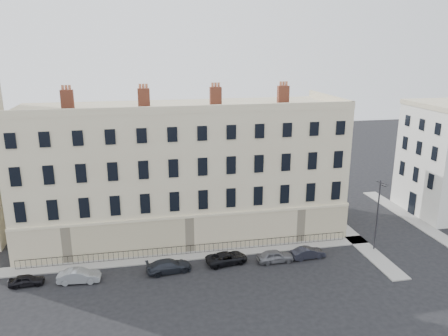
{
  "coord_description": "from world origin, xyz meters",
  "views": [
    {
      "loc": [
        -10.87,
        -36.81,
        21.63
      ],
      "look_at": [
        -1.44,
        10.0,
        8.06
      ],
      "focal_mm": 35.0,
      "sensor_mm": 36.0,
      "label": 1
    }
  ],
  "objects_px": {
    "car_a": "(27,280)",
    "car_d": "(227,258)",
    "car_c": "(169,266)",
    "streetlamp": "(378,212)",
    "car_b": "(79,276)",
    "car_e": "(275,256)",
    "car_f": "(308,253)"
  },
  "relations": [
    {
      "from": "car_c",
      "to": "streetlamp",
      "type": "xyz_separation_m",
      "value": [
        22.27,
        0.29,
        3.78
      ]
    },
    {
      "from": "car_d",
      "to": "car_f",
      "type": "xyz_separation_m",
      "value": [
        8.57,
        -0.53,
        -0.01
      ]
    },
    {
      "from": "car_c",
      "to": "car_a",
      "type": "bearing_deg",
      "value": 81.96
    },
    {
      "from": "car_e",
      "to": "streetlamp",
      "type": "bearing_deg",
      "value": -89.24
    },
    {
      "from": "car_c",
      "to": "car_e",
      "type": "relative_size",
      "value": 1.18
    },
    {
      "from": "car_b",
      "to": "car_e",
      "type": "relative_size",
      "value": 1.04
    },
    {
      "from": "car_a",
      "to": "car_f",
      "type": "height_order",
      "value": "car_f"
    },
    {
      "from": "car_b",
      "to": "car_f",
      "type": "relative_size",
      "value": 1.09
    },
    {
      "from": "car_a",
      "to": "car_f",
      "type": "bearing_deg",
      "value": -92.52
    },
    {
      "from": "car_e",
      "to": "car_c",
      "type": "bearing_deg",
      "value": 88.4
    },
    {
      "from": "car_a",
      "to": "car_b",
      "type": "xyz_separation_m",
      "value": [
        4.72,
        -0.34,
        0.11
      ]
    },
    {
      "from": "car_c",
      "to": "car_f",
      "type": "relative_size",
      "value": 1.24
    },
    {
      "from": "car_b",
      "to": "car_c",
      "type": "xyz_separation_m",
      "value": [
        8.45,
        0.26,
        -0.0
      ]
    },
    {
      "from": "car_e",
      "to": "car_f",
      "type": "height_order",
      "value": "car_e"
    },
    {
      "from": "car_c",
      "to": "car_f",
      "type": "distance_m",
      "value": 14.52
    },
    {
      "from": "car_f",
      "to": "car_e",
      "type": "bearing_deg",
      "value": 87.56
    },
    {
      "from": "car_b",
      "to": "car_c",
      "type": "height_order",
      "value": "car_b"
    },
    {
      "from": "car_a",
      "to": "car_d",
      "type": "xyz_separation_m",
      "value": [
        19.11,
        0.5,
        0.07
      ]
    },
    {
      "from": "car_e",
      "to": "streetlamp",
      "type": "height_order",
      "value": "streetlamp"
    },
    {
      "from": "car_b",
      "to": "car_a",
      "type": "bearing_deg",
      "value": 89.97
    },
    {
      "from": "car_b",
      "to": "car_d",
      "type": "xyz_separation_m",
      "value": [
        14.39,
        0.84,
        -0.05
      ]
    },
    {
      "from": "car_a",
      "to": "streetlamp",
      "type": "height_order",
      "value": "streetlamp"
    },
    {
      "from": "car_b",
      "to": "car_f",
      "type": "distance_m",
      "value": 22.97
    },
    {
      "from": "car_e",
      "to": "streetlamp",
      "type": "xyz_separation_m",
      "value": [
        11.38,
        0.38,
        3.78
      ]
    },
    {
      "from": "car_e",
      "to": "car_f",
      "type": "distance_m",
      "value": 3.63
    },
    {
      "from": "car_a",
      "to": "car_d",
      "type": "relative_size",
      "value": 0.73
    },
    {
      "from": "car_b",
      "to": "car_f",
      "type": "xyz_separation_m",
      "value": [
        22.97,
        0.31,
        -0.06
      ]
    },
    {
      "from": "car_a",
      "to": "car_e",
      "type": "bearing_deg",
      "value": -92.85
    },
    {
      "from": "car_f",
      "to": "streetlamp",
      "type": "height_order",
      "value": "streetlamp"
    },
    {
      "from": "streetlamp",
      "to": "car_e",
      "type": "bearing_deg",
      "value": 164.25
    },
    {
      "from": "car_c",
      "to": "car_b",
      "type": "bearing_deg",
      "value": 84.09
    },
    {
      "from": "car_a",
      "to": "car_e",
      "type": "relative_size",
      "value": 0.83
    }
  ]
}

